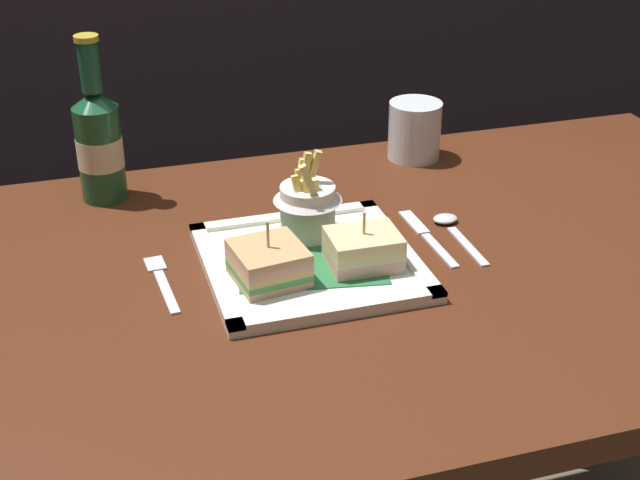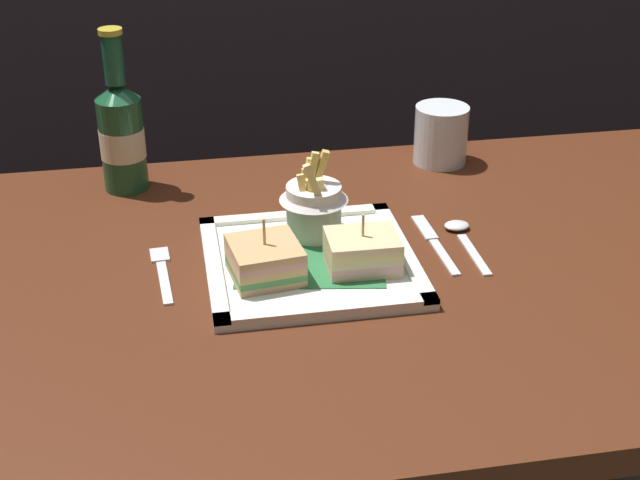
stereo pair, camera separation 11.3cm
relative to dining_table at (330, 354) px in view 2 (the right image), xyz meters
The scene contains 10 objects.
dining_table is the anchor object (origin of this frame).
square_plate 0.14m from the dining_table, 156.53° to the left, with size 0.26×0.26×0.02m.
sandwich_half_left 0.19m from the dining_table, 166.12° to the right, with size 0.09×0.10×0.08m.
sandwich_half_right 0.17m from the dining_table, 29.96° to the right, with size 0.09×0.07×0.07m.
fries_cup 0.21m from the dining_table, 95.78° to the left, with size 0.09×0.09×0.12m.
beer_bottle 0.45m from the dining_table, 130.88° to the left, with size 0.07×0.07×0.24m.
water_glass 0.43m from the dining_table, 52.23° to the left, with size 0.08×0.08×0.09m.
fork 0.25m from the dining_table, behind, with size 0.03×0.14×0.00m.
knife 0.21m from the dining_table, 17.18° to the left, with size 0.02×0.17×0.00m.
spoon 0.24m from the dining_table, 15.90° to the left, with size 0.04×0.14×0.01m.
Camera 2 is at (-0.19, -0.97, 1.30)m, focal length 50.43 mm.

